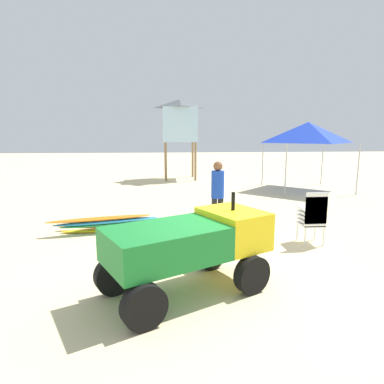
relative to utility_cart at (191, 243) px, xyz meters
The scene contains 7 objects.
ground 1.16m from the utility_cart, 43.79° to the left, with size 80.00×80.00×0.00m, color beige.
utility_cart is the anchor object (origin of this frame).
stacked_plastic_chairs 3.48m from the utility_cart, 34.30° to the left, with size 0.48×0.48×1.20m.
surfboard_pile 3.91m from the utility_cart, 119.14° to the left, with size 2.76×0.89×0.40m.
lifeguard_near_left 3.34m from the utility_cart, 73.36° to the left, with size 0.32×0.32×1.77m.
popup_canopy 11.09m from the utility_cart, 57.14° to the left, with size 3.05×3.05×2.96m.
lifeguard_tower 13.53m from the utility_cart, 87.45° to the left, with size 1.98×1.98×4.28m.
Camera 1 is at (-1.06, -5.39, 2.42)m, focal length 30.84 mm.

